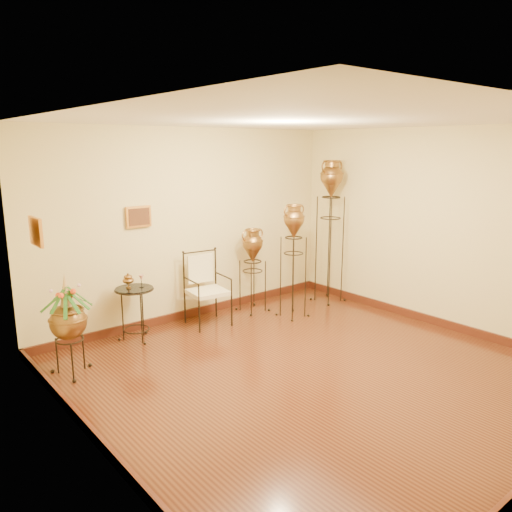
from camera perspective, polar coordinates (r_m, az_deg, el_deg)
ground at (r=5.93m, az=6.28°, el=-12.90°), size 5.00×5.00×0.00m
room_shell at (r=5.42m, az=6.61°, el=3.90°), size 5.02×5.02×2.81m
amphora_tall at (r=8.21m, az=8.45°, el=2.95°), size 0.57×0.57×2.35m
amphora_mid at (r=7.44m, az=4.29°, el=-0.49°), size 0.45×0.45×1.73m
amphora_short at (r=7.72m, az=-0.39°, el=-1.59°), size 0.43×0.43×1.33m
planter_urn at (r=5.95m, az=-20.71°, el=-6.61°), size 0.82×0.82×1.20m
armchair at (r=7.19m, az=-5.54°, el=-3.78°), size 0.65×0.62×1.06m
side_table at (r=6.83m, az=-13.62°, el=-6.34°), size 0.51×0.51×0.91m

